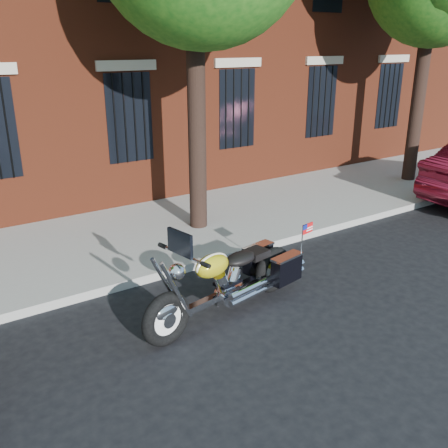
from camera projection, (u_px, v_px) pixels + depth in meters
ground at (264, 291)px, 8.15m from camera, size 120.00×120.00×0.00m
curb at (218, 258)px, 9.20m from camera, size 40.00×0.16×0.15m
sidewalk at (170, 228)px, 10.67m from camera, size 40.00×3.60×0.15m
motorcycle at (233, 280)px, 7.34m from camera, size 3.10×1.21×1.55m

